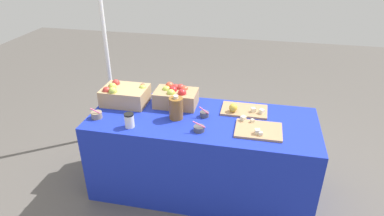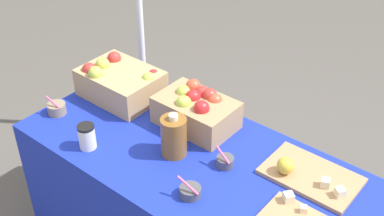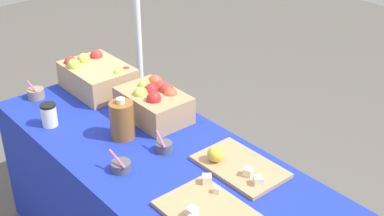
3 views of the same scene
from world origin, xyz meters
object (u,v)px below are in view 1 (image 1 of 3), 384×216
(cutting_board_back, at_px, (243,110))
(coffee_cup, at_px, (129,120))
(sample_bowl_far, at_px, (97,115))
(tent_pole, at_px, (107,55))
(apple_crate_middle, at_px, (176,96))
(cutting_board_front, at_px, (258,130))
(cider_jug, at_px, (176,108))
(apple_crate_left, at_px, (125,94))
(sample_bowl_near, at_px, (204,114))
(sample_bowl_mid, at_px, (199,128))

(cutting_board_back, bearing_deg, coffee_cup, -152.84)
(sample_bowl_far, relative_size, tent_pole, 0.05)
(apple_crate_middle, distance_m, cutting_board_back, 0.60)
(apple_crate_middle, xyz_separation_m, cutting_board_front, (0.74, -0.30, -0.07))
(apple_crate_middle, bearing_deg, cutting_board_back, -0.37)
(coffee_cup, bearing_deg, cider_jug, 33.15)
(apple_crate_left, bearing_deg, sample_bowl_near, -8.21)
(apple_crate_middle, bearing_deg, cider_jug, -75.20)
(tent_pole, bearing_deg, cutting_board_front, -26.99)
(coffee_cup, bearing_deg, tent_pole, 122.27)
(cutting_board_front, height_order, sample_bowl_far, sample_bowl_far)
(sample_bowl_near, distance_m, sample_bowl_mid, 0.23)
(sample_bowl_near, relative_size, sample_bowl_mid, 0.94)
(sample_bowl_mid, xyz_separation_m, sample_bowl_far, (-0.87, 0.03, 0.01))
(apple_crate_left, relative_size, tent_pole, 0.20)
(cutting_board_front, xyz_separation_m, sample_bowl_far, (-1.32, -0.07, 0.02))
(cutting_board_front, bearing_deg, cutting_board_back, 115.10)
(sample_bowl_near, bearing_deg, apple_crate_middle, 150.85)
(apple_crate_left, xyz_separation_m, sample_bowl_far, (-0.13, -0.31, -0.06))
(apple_crate_middle, relative_size, cutting_board_front, 1.03)
(apple_crate_middle, relative_size, sample_bowl_far, 3.64)
(apple_crate_left, height_order, cutting_board_back, apple_crate_left)
(cutting_board_back, relative_size, cider_jug, 1.88)
(coffee_cup, bearing_deg, apple_crate_middle, 59.25)
(sample_bowl_far, height_order, tent_pole, tent_pole)
(sample_bowl_mid, bearing_deg, tent_pole, 141.78)
(cider_jug, bearing_deg, apple_crate_left, 160.88)
(apple_crate_left, distance_m, cutting_board_back, 1.06)
(cutting_board_back, bearing_deg, tent_pole, 160.37)
(sample_bowl_mid, bearing_deg, cutting_board_back, 51.41)
(cutting_board_back, distance_m, sample_bowl_near, 0.35)
(cutting_board_back, distance_m, cider_jug, 0.59)
(apple_crate_left, bearing_deg, sample_bowl_mid, -24.61)
(sample_bowl_far, height_order, cider_jug, cider_jug)
(cider_jug, distance_m, coffee_cup, 0.39)
(cutting_board_back, xyz_separation_m, sample_bowl_near, (-0.31, -0.16, 0.01))
(cutting_board_front, relative_size, cider_jug, 1.74)
(cider_jug, xyz_separation_m, tent_pole, (-0.94, 0.76, 0.14))
(cutting_board_back, relative_size, sample_bowl_mid, 3.91)
(cutting_board_back, bearing_deg, apple_crate_middle, 179.63)
(tent_pole, bearing_deg, apple_crate_left, -54.00)
(cutting_board_back, bearing_deg, apple_crate_left, -177.40)
(cutting_board_back, bearing_deg, sample_bowl_far, -163.00)
(sample_bowl_near, xyz_separation_m, tent_pole, (-1.16, 0.68, 0.21))
(apple_crate_middle, xyz_separation_m, tent_pole, (-0.88, 0.52, 0.15))
(cutting_board_front, relative_size, tent_pole, 0.19)
(apple_crate_left, distance_m, sample_bowl_near, 0.76)
(sample_bowl_near, bearing_deg, sample_bowl_mid, -90.09)
(sample_bowl_near, relative_size, coffee_cup, 0.80)
(apple_crate_left, distance_m, cutting_board_front, 1.22)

